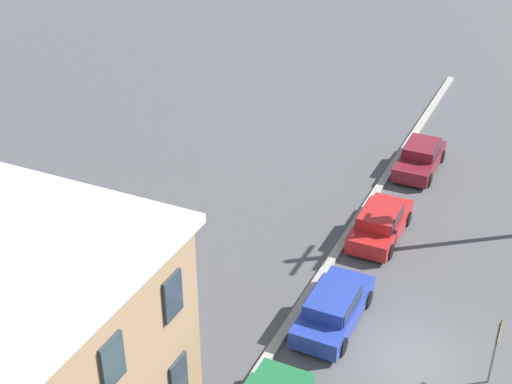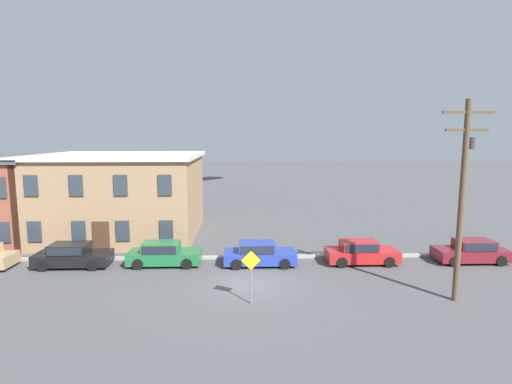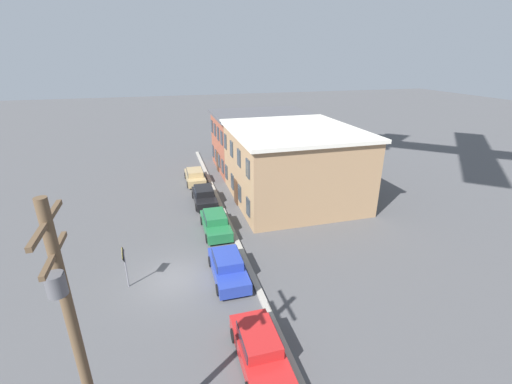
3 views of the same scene
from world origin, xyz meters
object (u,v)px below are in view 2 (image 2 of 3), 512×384
Objects in this scene: car_green at (164,253)px; car_maroon at (472,250)px; car_red at (361,252)px; utility_pole at (463,191)px; caution_sign at (251,268)px; car_blue at (259,253)px; car_black at (72,255)px.

car_green is 1.00× the size of car_maroon.
car_maroon is at bearing -0.16° from car_red.
caution_sign is at bearing -179.66° from utility_pole.
caution_sign is (5.25, -5.94, 1.03)m from car_green.
utility_pole is (-4.12, -5.78, 4.63)m from car_maroon.
car_blue is at bearing -179.54° from car_maroon.
car_black and car_maroon have the same top height.
utility_pole is at bearing -125.49° from car_maroon.
caution_sign reaches higher than car_black.
car_blue is at bearing -2.10° from car_green.
car_maroon is at bearing 0.46° from car_blue.
car_red and car_maroon have the same top height.
caution_sign is 10.56m from utility_pole.
car_maroon is (19.30, -0.11, 0.00)m from car_green.
car_black is 11.38m from car_blue.
car_green is 5.86m from car_blue.
car_green is 19.30m from car_maroon.
caution_sign is 0.28× the size of utility_pole.
car_maroon is at bearing 22.56° from caution_sign.
utility_pole is (20.70, -5.77, 4.63)m from car_black.
car_blue and car_maroon have the same top height.
car_maroon is at bearing -0.31° from car_green.
car_red is at bearing 1.16° from car_blue.
car_maroon is at bearing 0.03° from car_black.
utility_pole is at bearing -15.57° from car_black.
car_black is at bearing 151.59° from caution_sign.
car_green is 1.66× the size of caution_sign.
car_blue is 1.00× the size of car_maroon.
car_black is 0.46× the size of utility_pole.
car_red is at bearing 116.96° from utility_pole.
utility_pole reaches higher than car_blue.
caution_sign reaches higher than car_green.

